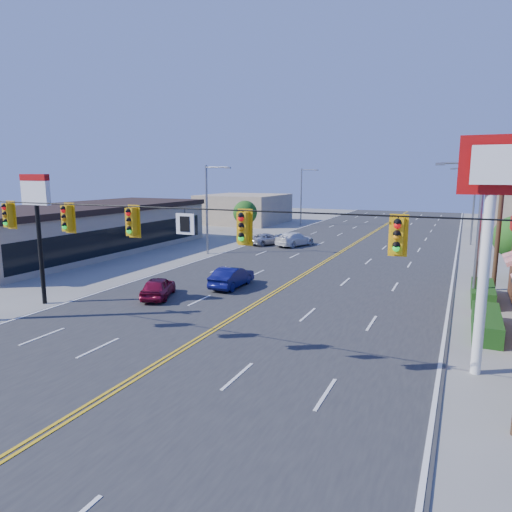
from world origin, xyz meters
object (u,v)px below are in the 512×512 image
at_px(kfc_pylon, 490,208).
at_px(car_silver, 267,239).
at_px(car_blue, 232,278).
at_px(car_magenta, 158,288).
at_px(car_white, 295,240).
at_px(signal_span, 155,238).
at_px(pizza_hut_sign, 37,212).

relative_size(kfc_pylon, car_silver, 2.03).
distance_m(car_blue, car_silver, 18.20).
relative_size(car_magenta, car_white, 0.76).
distance_m(signal_span, car_magenta, 10.36).
xyz_separation_m(signal_span, pizza_hut_sign, (-10.88, 4.00, 0.30)).
xyz_separation_m(signal_span, car_white, (-5.09, 29.43, -4.20)).
bearing_deg(kfc_pylon, pizza_hut_sign, 180.00).
relative_size(car_blue, car_white, 0.84).
distance_m(car_magenta, car_silver, 21.66).
height_order(pizza_hut_sign, car_white, pizza_hut_sign).
height_order(signal_span, car_white, signal_span).
bearing_deg(car_magenta, car_blue, -145.91).
bearing_deg(kfc_pylon, car_blue, 151.59).
bearing_deg(car_silver, car_blue, 130.88).
xyz_separation_m(signal_span, car_magenta, (-5.67, 7.54, -4.27)).
bearing_deg(kfc_pylon, car_silver, 127.29).
bearing_deg(car_white, car_magenta, 106.87).
distance_m(car_white, car_silver, 2.91).
relative_size(kfc_pylon, car_magenta, 2.35).
distance_m(car_magenta, car_white, 21.90).
relative_size(car_magenta, car_silver, 0.87).
bearing_deg(kfc_pylon, car_white, 122.52).
xyz_separation_m(kfc_pylon, car_silver, (-19.10, 25.08, -5.46)).
bearing_deg(car_blue, car_white, -83.86).
bearing_deg(car_white, kfc_pylon, 140.90).
bearing_deg(signal_span, car_silver, 105.34).
distance_m(car_magenta, car_blue, 4.90).
xyz_separation_m(car_magenta, car_silver, (-2.31, 21.54, -0.04)).
bearing_deg(kfc_pylon, signal_span, -160.22).
relative_size(kfc_pylon, car_blue, 2.13).
height_order(signal_span, car_silver, signal_span).
bearing_deg(signal_span, kfc_pylon, 19.78).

